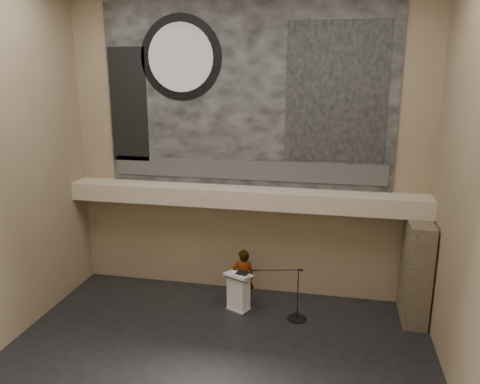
# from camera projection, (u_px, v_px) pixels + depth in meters

# --- Properties ---
(floor) EXTENTS (10.00, 10.00, 0.00)m
(floor) POSITION_uv_depth(u_px,v_px,m) (211.00, 368.00, 10.32)
(floor) COLOR black
(floor) RESTS_ON ground
(wall_back) EXTENTS (10.00, 0.02, 8.50)m
(wall_back) POSITION_uv_depth(u_px,v_px,m) (246.00, 149.00, 13.03)
(wall_back) COLOR #7A674D
(wall_back) RESTS_ON floor
(wall_front) EXTENTS (10.00, 0.02, 8.50)m
(wall_front) POSITION_uv_depth(u_px,v_px,m) (116.00, 258.00, 5.45)
(wall_front) COLOR #7A674D
(wall_front) RESTS_ON floor
(wall_right) EXTENTS (0.02, 8.00, 8.50)m
(wall_right) POSITION_uv_depth(u_px,v_px,m) (480.00, 194.00, 8.27)
(wall_right) COLOR #7A674D
(wall_right) RESTS_ON floor
(soffit) EXTENTS (10.00, 0.80, 0.50)m
(soffit) POSITION_uv_depth(u_px,v_px,m) (243.00, 197.00, 12.98)
(soffit) COLOR tan
(soffit) RESTS_ON wall_back
(sprinkler_left) EXTENTS (0.04, 0.04, 0.06)m
(sprinkler_left) POSITION_uv_depth(u_px,v_px,m) (188.00, 204.00, 13.32)
(sprinkler_left) COLOR #B2893D
(sprinkler_left) RESTS_ON soffit
(sprinkler_right) EXTENTS (0.04, 0.04, 0.06)m
(sprinkler_right) POSITION_uv_depth(u_px,v_px,m) (311.00, 211.00, 12.64)
(sprinkler_right) COLOR #B2893D
(sprinkler_right) RESTS_ON soffit
(banner) EXTENTS (8.00, 0.05, 5.00)m
(banner) POSITION_uv_depth(u_px,v_px,m) (246.00, 96.00, 12.64)
(banner) COLOR black
(banner) RESTS_ON wall_back
(banner_text_strip) EXTENTS (7.76, 0.02, 0.55)m
(banner_text_strip) POSITION_uv_depth(u_px,v_px,m) (245.00, 170.00, 13.12)
(banner_text_strip) COLOR #303030
(banner_text_strip) RESTS_ON banner
(banner_clock_rim) EXTENTS (2.30, 0.02, 2.30)m
(banner_clock_rim) POSITION_uv_depth(u_px,v_px,m) (181.00, 58.00, 12.70)
(banner_clock_rim) COLOR black
(banner_clock_rim) RESTS_ON banner
(banner_clock_face) EXTENTS (1.84, 0.02, 1.84)m
(banner_clock_face) POSITION_uv_depth(u_px,v_px,m) (180.00, 58.00, 12.68)
(banner_clock_face) COLOR silver
(banner_clock_face) RESTS_ON banner
(banner_building_print) EXTENTS (2.60, 0.02, 3.60)m
(banner_building_print) POSITION_uv_depth(u_px,v_px,m) (336.00, 93.00, 12.11)
(banner_building_print) COLOR black
(banner_building_print) RESTS_ON banner
(banner_brick_print) EXTENTS (1.10, 0.02, 3.20)m
(banner_brick_print) POSITION_uv_depth(u_px,v_px,m) (129.00, 105.00, 13.34)
(banner_brick_print) COLOR black
(banner_brick_print) RESTS_ON banner
(stone_pier) EXTENTS (0.60, 1.40, 2.70)m
(stone_pier) POSITION_uv_depth(u_px,v_px,m) (416.00, 271.00, 12.05)
(stone_pier) COLOR #413628
(stone_pier) RESTS_ON floor
(lectern) EXTENTS (0.81, 0.71, 1.13)m
(lectern) POSITION_uv_depth(u_px,v_px,m) (239.00, 292.00, 12.63)
(lectern) COLOR silver
(lectern) RESTS_ON floor
(binder) EXTENTS (0.35, 0.31, 0.04)m
(binder) POSITION_uv_depth(u_px,v_px,m) (242.00, 273.00, 12.47)
(binder) COLOR black
(binder) RESTS_ON lectern
(papers) EXTENTS (0.21, 0.28, 0.00)m
(papers) POSITION_uv_depth(u_px,v_px,m) (235.00, 273.00, 12.51)
(papers) COLOR white
(papers) RESTS_ON lectern
(speaker_person) EXTENTS (0.67, 0.50, 1.66)m
(speaker_person) POSITION_uv_depth(u_px,v_px,m) (243.00, 278.00, 12.86)
(speaker_person) COLOR white
(speaker_person) RESTS_ON floor
(mic_stand) EXTENTS (1.43, 0.53, 1.44)m
(mic_stand) POSITION_uv_depth(u_px,v_px,m) (296.00, 312.00, 12.30)
(mic_stand) COLOR black
(mic_stand) RESTS_ON floor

